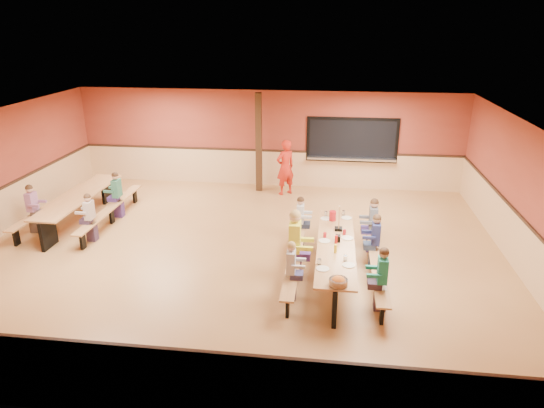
# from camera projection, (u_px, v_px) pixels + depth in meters

# --- Properties ---
(ground) EXTENTS (12.00, 12.00, 0.00)m
(ground) POSITION_uv_depth(u_px,v_px,m) (239.00, 253.00, 11.04)
(ground) COLOR #9E6B3C
(ground) RESTS_ON ground
(room_envelope) EXTENTS (12.04, 10.04, 3.02)m
(room_envelope) POSITION_uv_depth(u_px,v_px,m) (238.00, 225.00, 10.79)
(room_envelope) COLOR brown
(room_envelope) RESTS_ON ground
(kitchen_pass_through) EXTENTS (2.78, 0.28, 1.38)m
(kitchen_pass_through) POSITION_uv_depth(u_px,v_px,m) (352.00, 142.00, 14.81)
(kitchen_pass_through) COLOR black
(kitchen_pass_through) RESTS_ON ground
(structural_post) EXTENTS (0.18, 0.18, 3.00)m
(structural_post) POSITION_uv_depth(u_px,v_px,m) (259.00, 143.00, 14.61)
(structural_post) COLOR #301D10
(structural_post) RESTS_ON ground
(cafeteria_table_main) EXTENTS (1.91, 3.70, 0.74)m
(cafeteria_table_main) POSITION_uv_depth(u_px,v_px,m) (335.00, 253.00, 9.85)
(cafeteria_table_main) COLOR #AE7845
(cafeteria_table_main) RESTS_ON ground
(cafeteria_table_second) EXTENTS (1.91, 3.70, 0.74)m
(cafeteria_table_second) POSITION_uv_depth(u_px,v_px,m) (80.00, 203.00, 12.59)
(cafeteria_table_second) COLOR #AE7845
(cafeteria_table_second) RESTS_ON ground
(seated_child_white_left) EXTENTS (0.35, 0.28, 1.17)m
(seated_child_white_left) POSITION_uv_depth(u_px,v_px,m) (291.00, 271.00, 9.04)
(seated_child_white_left) COLOR #BAB9C0
(seated_child_white_left) RESTS_ON ground
(seated_adult_yellow) EXTENTS (0.49, 0.40, 1.46)m
(seated_adult_yellow) POSITION_uv_depth(u_px,v_px,m) (295.00, 245.00, 9.76)
(seated_adult_yellow) COLOR yellow
(seated_adult_yellow) RESTS_ON ground
(seated_child_grey_left) EXTENTS (0.35, 0.29, 1.17)m
(seated_child_grey_left) POSITION_uv_depth(u_px,v_px,m) (300.00, 221.00, 11.27)
(seated_child_grey_left) COLOR silver
(seated_child_grey_left) RESTS_ON ground
(seated_child_teal_right) EXTENTS (0.37, 0.31, 1.22)m
(seated_child_teal_right) POSITION_uv_depth(u_px,v_px,m) (382.00, 279.00, 8.69)
(seated_child_teal_right) COLOR #1F866E
(seated_child_teal_right) RESTS_ON ground
(seated_child_navy_right) EXTENTS (0.37, 0.30, 1.20)m
(seated_child_navy_right) POSITION_uv_depth(u_px,v_px,m) (375.00, 242.00, 10.18)
(seated_child_navy_right) COLOR navy
(seated_child_navy_right) RESTS_ON ground
(seated_child_char_right) EXTENTS (0.39, 0.32, 1.25)m
(seated_child_char_right) POSITION_uv_depth(u_px,v_px,m) (373.00, 226.00, 10.94)
(seated_child_char_right) COLOR #585B62
(seated_child_char_right) RESTS_ON ground
(seated_child_purple_sec) EXTENTS (0.37, 0.30, 1.22)m
(seated_child_purple_sec) POSITION_uv_depth(u_px,v_px,m) (33.00, 209.00, 11.95)
(seated_child_purple_sec) COLOR #955E85
(seated_child_purple_sec) RESTS_ON ground
(seated_child_green_sec) EXTENTS (0.38, 0.31, 1.23)m
(seated_child_green_sec) POSITION_uv_depth(u_px,v_px,m) (117.00, 195.00, 12.89)
(seated_child_green_sec) COLOR #306F5A
(seated_child_green_sec) RESTS_ON ground
(seated_child_tan_sec) EXTENTS (0.35, 0.29, 1.17)m
(seated_child_tan_sec) POSITION_uv_depth(u_px,v_px,m) (90.00, 218.00, 11.47)
(seated_child_tan_sec) COLOR #B09E90
(seated_child_tan_sec) RESTS_ON ground
(standing_woman) EXTENTS (0.73, 0.70, 1.68)m
(standing_woman) POSITION_uv_depth(u_px,v_px,m) (285.00, 167.00, 14.52)
(standing_woman) COLOR red
(standing_woman) RESTS_ON ground
(punch_pitcher) EXTENTS (0.16, 0.16, 0.22)m
(punch_pitcher) POSITION_uv_depth(u_px,v_px,m) (333.00, 216.00, 10.89)
(punch_pitcher) COLOR #AF171D
(punch_pitcher) RESTS_ON cafeteria_table_main
(chip_bowl) EXTENTS (0.32, 0.32, 0.15)m
(chip_bowl) POSITION_uv_depth(u_px,v_px,m) (338.00, 282.00, 8.21)
(chip_bowl) COLOR orange
(chip_bowl) RESTS_ON cafeteria_table_main
(napkin_dispenser) EXTENTS (0.10, 0.14, 0.13)m
(napkin_dispenser) POSITION_uv_depth(u_px,v_px,m) (338.00, 238.00, 9.87)
(napkin_dispenser) COLOR black
(napkin_dispenser) RESTS_ON cafeteria_table_main
(condiment_mustard) EXTENTS (0.06, 0.06, 0.17)m
(condiment_mustard) POSITION_uv_depth(u_px,v_px,m) (335.00, 249.00, 9.37)
(condiment_mustard) COLOR yellow
(condiment_mustard) RESTS_ON cafeteria_table_main
(condiment_ketchup) EXTENTS (0.06, 0.06, 0.17)m
(condiment_ketchup) POSITION_uv_depth(u_px,v_px,m) (336.00, 239.00, 9.77)
(condiment_ketchup) COLOR #B2140F
(condiment_ketchup) RESTS_ON cafeteria_table_main
(table_paddle) EXTENTS (0.16, 0.16, 0.56)m
(table_paddle) POSITION_uv_depth(u_px,v_px,m) (339.00, 224.00, 10.37)
(table_paddle) COLOR black
(table_paddle) RESTS_ON cafeteria_table_main
(place_settings) EXTENTS (0.65, 3.30, 0.11)m
(place_settings) POSITION_uv_depth(u_px,v_px,m) (336.00, 241.00, 9.76)
(place_settings) COLOR beige
(place_settings) RESTS_ON cafeteria_table_main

